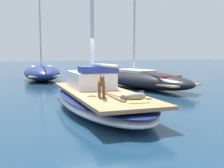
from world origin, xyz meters
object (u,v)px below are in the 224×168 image
(deck_winch, at_px, (142,95))
(deck_towel, at_px, (137,102))
(dog_brown, at_px, (102,83))
(dog_grey, at_px, (135,97))
(moored_boat_far_astern, at_px, (42,72))
(sailboat_main, at_px, (100,101))
(coiled_rope, at_px, (92,95))
(moored_boat_starboard_side, at_px, (142,79))

(deck_winch, height_order, deck_towel, deck_winch)
(dog_brown, height_order, deck_winch, dog_brown)
(dog_brown, bearing_deg, deck_towel, -64.88)
(dog_grey, xyz_separation_m, moored_boat_far_astern, (0.25, 14.07, -0.19))
(dog_brown, xyz_separation_m, deck_winch, (1.04, -0.54, -0.32))
(sailboat_main, height_order, moored_boat_far_astern, moored_boat_far_astern)
(sailboat_main, height_order, coiled_rope, coiled_rope)
(coiled_rope, distance_m, moored_boat_far_astern, 12.86)
(deck_towel, relative_size, moored_boat_starboard_side, 0.07)
(moored_boat_far_astern, bearing_deg, sailboat_main, -91.85)
(deck_towel, height_order, moored_boat_far_astern, moored_boat_far_astern)
(sailboat_main, xyz_separation_m, deck_towel, (0.05, -2.50, 0.34))
(deck_towel, bearing_deg, dog_brown, 115.12)
(deck_winch, xyz_separation_m, moored_boat_far_astern, (-0.16, 13.76, -0.19))
(deck_winch, relative_size, moored_boat_far_astern, 0.03)
(deck_towel, bearing_deg, moored_boat_far_astern, 88.67)
(dog_grey, xyz_separation_m, coiled_rope, (-0.79, 1.25, -0.08))
(coiled_rope, xyz_separation_m, moored_boat_starboard_side, (5.23, 5.75, -0.16))
(coiled_rope, distance_m, moored_boat_starboard_side, 7.78)
(dog_brown, bearing_deg, deck_winch, -27.60)
(dog_grey, distance_m, coiled_rope, 1.48)
(sailboat_main, relative_size, dog_grey, 7.81)
(deck_winch, height_order, moored_boat_starboard_side, moored_boat_starboard_side)
(deck_towel, xyz_separation_m, moored_boat_far_astern, (0.33, 14.38, -0.10))
(sailboat_main, bearing_deg, moored_boat_far_astern, 88.15)
(sailboat_main, bearing_deg, moored_boat_starboard_side, 46.44)
(sailboat_main, relative_size, moored_boat_starboard_side, 0.95)
(deck_winch, distance_m, coiled_rope, 1.53)
(dog_grey, xyz_separation_m, deck_towel, (-0.09, -0.31, -0.09))
(deck_winch, distance_m, deck_towel, 0.80)
(dog_brown, xyz_separation_m, deck_towel, (0.55, -1.16, -0.41))
(dog_brown, relative_size, moored_boat_far_astern, 0.11)
(dog_grey, bearing_deg, dog_brown, 126.59)
(sailboat_main, relative_size, deck_towel, 13.28)
(coiled_rope, relative_size, moored_boat_far_astern, 0.04)
(dog_grey, bearing_deg, moored_boat_starboard_side, 57.62)
(dog_brown, relative_size, coiled_rope, 2.81)
(deck_winch, distance_m, moored_boat_far_astern, 13.77)
(sailboat_main, relative_size, dog_brown, 8.16)
(dog_grey, relative_size, moored_boat_starboard_side, 0.12)
(moored_boat_starboard_side, bearing_deg, sailboat_main, -133.56)
(deck_towel, bearing_deg, moored_boat_starboard_side, 58.24)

